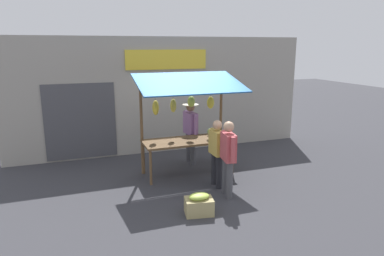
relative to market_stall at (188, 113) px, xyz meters
The scene contains 7 objects.
ground_plane 1.54m from the market_stall, 55.62° to the left, with size 40.00×40.00×0.00m, color #38383D.
street_backdrop 2.16m from the market_stall, 87.91° to the right, with size 9.00×0.30×3.40m.
market_stall is the anchor object (origin of this frame).
vendor_with_sunhat 0.94m from the market_stall, 113.40° to the right, with size 0.43×0.71×1.67m.
shopper_in_striped_shirt 1.25m from the market_stall, 107.55° to the left, with size 0.23×0.67×1.55m.
shopper_with_shopping_bag 1.72m from the market_stall, 101.58° to the left, with size 0.29×0.69×1.64m.
produce_crate_near 2.59m from the market_stall, 75.91° to the left, with size 0.59×0.46×0.42m.
Camera 1 is at (2.71, 7.82, 3.15)m, focal length 32.64 mm.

